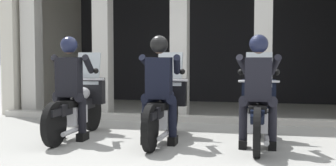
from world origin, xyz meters
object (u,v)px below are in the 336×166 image
at_px(motorcycle_center, 164,108).
at_px(police_officer_right, 258,81).
at_px(police_officer_left, 70,79).
at_px(motorcycle_right, 258,110).
at_px(police_officer_center, 159,80).
at_px(motorcycle_left, 78,105).

height_order(motorcycle_center, police_officer_right, police_officer_right).
bearing_deg(police_officer_left, motorcycle_center, 0.13).
distance_m(police_officer_left, motorcycle_center, 1.50).
bearing_deg(motorcycle_right, police_officer_right, -107.75).
height_order(police_officer_center, police_officer_right, same).
xyz_separation_m(motorcycle_left, police_officer_left, (-0.00, -0.28, 0.44)).
distance_m(motorcycle_left, motorcycle_center, 1.41).
xyz_separation_m(motorcycle_center, police_officer_center, (-0.00, -0.28, 0.44)).
xyz_separation_m(motorcycle_center, motorcycle_right, (1.41, -0.01, 0.00)).
height_order(police_officer_left, motorcycle_center, police_officer_left).
xyz_separation_m(motorcycle_left, police_officer_right, (2.81, -0.30, 0.44)).
bearing_deg(police_officer_left, police_officer_center, -11.27).
relative_size(motorcycle_left, police_officer_right, 1.29).
distance_m(motorcycle_center, police_officer_right, 1.50).
relative_size(police_officer_left, police_officer_center, 1.00).
distance_m(motorcycle_center, motorcycle_right, 1.41).
distance_m(motorcycle_left, police_officer_right, 2.86).
height_order(motorcycle_center, police_officer_center, police_officer_center).
bearing_deg(motorcycle_left, motorcycle_center, -11.27).
xyz_separation_m(police_officer_left, motorcycle_right, (2.82, 0.27, -0.44)).
relative_size(motorcycle_left, motorcycle_right, 1.00).
bearing_deg(motorcycle_right, police_officer_left, 167.98).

